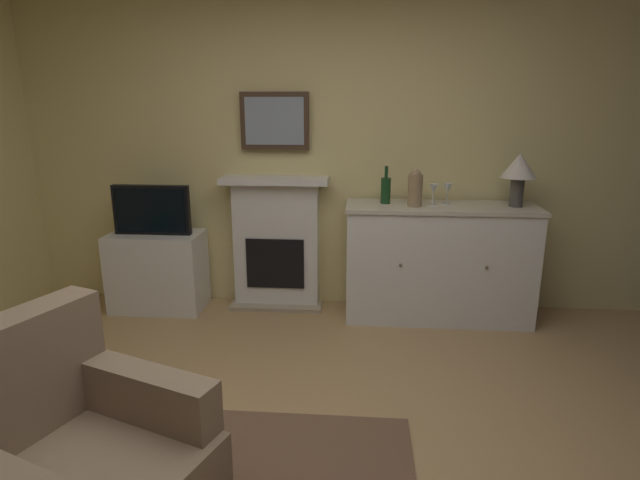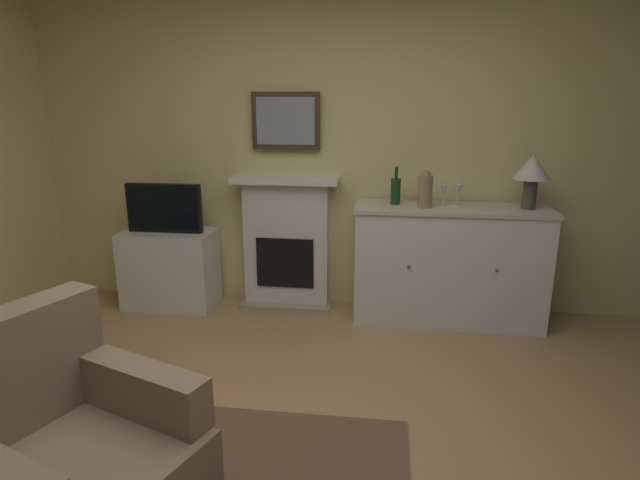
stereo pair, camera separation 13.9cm
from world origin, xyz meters
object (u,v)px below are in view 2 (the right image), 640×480
object	(u,v)px
fireplace_unit	(287,242)
wine_glass_center	(458,190)
wine_glass_left	(444,190)
armchair	(63,457)
table_lamp	(532,171)
framed_picture	(286,121)
wine_bottle	(396,190)
tv_cabinet	(170,268)
tv_set	(164,208)
sideboard_cabinet	(449,265)
vase_decorative	(425,189)

from	to	relation	value
fireplace_unit	wine_glass_center	xyz separation A→B (m)	(1.36, -0.14, 0.49)
wine_glass_left	armchair	bearing A→B (deg)	-124.06
fireplace_unit	table_lamp	distance (m)	1.98
framed_picture	wine_glass_left	xyz separation A→B (m)	(1.25, -0.22, -0.49)
table_lamp	wine_bottle	size ratio (longest dim) A/B	1.38
fireplace_unit	tv_cabinet	xyz separation A→B (m)	(-0.98, -0.16, -0.22)
wine_bottle	tv_set	xyz separation A→B (m)	(-1.86, -0.05, -0.18)
sideboard_cabinet	armchair	size ratio (longest dim) A/B	1.43
table_lamp	wine_glass_left	bearing A→B (deg)	179.55
fireplace_unit	framed_picture	distance (m)	0.99
sideboard_cabinet	table_lamp	xyz separation A→B (m)	(0.55, 0.00, 0.74)
vase_decorative	fireplace_unit	bearing A→B (deg)	168.35
armchair	tv_set	bearing A→B (deg)	104.29
wine_glass_center	vase_decorative	world-z (taller)	vase_decorative
tv_set	table_lamp	bearing A→B (deg)	0.17
framed_picture	wine_glass_center	bearing A→B (deg)	-7.77
vase_decorative	tv_cabinet	distance (m)	2.21
framed_picture	tv_cabinet	world-z (taller)	framed_picture
tv_set	armchair	bearing A→B (deg)	-75.71
vase_decorative	wine_glass_left	bearing A→B (deg)	20.90
fireplace_unit	wine_bottle	bearing A→B (deg)	-8.47
fireplace_unit	vase_decorative	size ratio (longest dim) A/B	3.91
table_lamp	tv_set	size ratio (longest dim) A/B	0.65
fireplace_unit	table_lamp	xyz separation A→B (m)	(1.86, -0.18, 0.65)
sideboard_cabinet	tv_set	bearing A→B (deg)	-179.80
table_lamp	armchair	size ratio (longest dim) A/B	0.39
fireplace_unit	vase_decorative	distance (m)	1.24
sideboard_cabinet	armchair	xyz separation A→B (m)	(-1.69, -2.38, -0.08)
framed_picture	tv_set	xyz separation A→B (m)	(-0.98, -0.23, -0.69)
framed_picture	sideboard_cabinet	distance (m)	1.72
sideboard_cabinet	table_lamp	size ratio (longest dim) A/B	3.66
vase_decorative	tv_set	world-z (taller)	vase_decorative
vase_decorative	tv_set	size ratio (longest dim) A/B	0.45
table_lamp	vase_decorative	bearing A→B (deg)	-176.24
vase_decorative	table_lamp	bearing A→B (deg)	3.76
vase_decorative	tv_cabinet	xyz separation A→B (m)	(-2.08, 0.07, -0.74)
vase_decorative	armchair	bearing A→B (deg)	-122.23
wine_bottle	tv_set	world-z (taller)	wine_bottle
wine_glass_center	wine_bottle	bearing A→B (deg)	179.07
wine_bottle	armchair	size ratio (longest dim) A/B	0.28
tv_cabinet	wine_glass_left	bearing A→B (deg)	-0.26
sideboard_cabinet	vase_decorative	world-z (taller)	vase_decorative
wine_glass_left	sideboard_cabinet	bearing A→B (deg)	-3.84
tv_cabinet	armchair	world-z (taller)	armchair
tv_set	fireplace_unit	bearing A→B (deg)	10.77
framed_picture	table_lamp	bearing A→B (deg)	-6.81
tv_cabinet	fireplace_unit	bearing A→B (deg)	9.45
sideboard_cabinet	wine_glass_left	bearing A→B (deg)	176.16
tv_set	framed_picture	bearing A→B (deg)	13.31
wine_bottle	vase_decorative	world-z (taller)	wine_bottle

